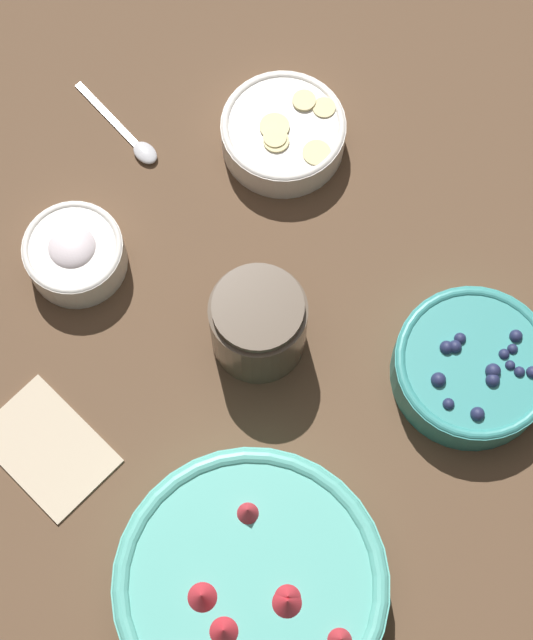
{
  "coord_description": "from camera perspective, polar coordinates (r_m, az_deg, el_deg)",
  "views": [
    {
      "loc": [
        0.33,
        -0.14,
        1.06
      ],
      "look_at": [
        -0.0,
        0.02,
        0.04
      ],
      "focal_mm": 60.0,
      "sensor_mm": 36.0,
      "label": 1
    }
  ],
  "objects": [
    {
      "name": "ground_plane",
      "position": [
        1.12,
        -0.67,
        -1.14
      ],
      "size": [
        4.0,
        4.0,
        0.0
      ],
      "primitive_type": "plane",
      "color": "brown"
    },
    {
      "name": "bowl_strawberries",
      "position": [
        1.03,
        -0.82,
        -14.04
      ],
      "size": [
        0.26,
        0.26,
        0.08
      ],
      "color": "#56B7A8",
      "rests_on": "ground_plane"
    },
    {
      "name": "bowl_blueberries",
      "position": [
        1.1,
        10.94,
        -2.46
      ],
      "size": [
        0.16,
        0.16,
        0.06
      ],
      "color": "teal",
      "rests_on": "ground_plane"
    },
    {
      "name": "bowl_bananas",
      "position": [
        1.19,
        0.91,
        9.98
      ],
      "size": [
        0.14,
        0.14,
        0.05
      ],
      "color": "white",
      "rests_on": "ground_plane"
    },
    {
      "name": "bowl_cream",
      "position": [
        1.15,
        -10.2,
        3.54
      ],
      "size": [
        0.11,
        0.11,
        0.05
      ],
      "color": "silver",
      "rests_on": "ground_plane"
    },
    {
      "name": "jar_chocolate",
      "position": [
        1.08,
        -0.55,
        -0.04
      ],
      "size": [
        0.1,
        0.1,
        0.1
      ],
      "color": "brown",
      "rests_on": "ground_plane"
    },
    {
      "name": "napkin",
      "position": [
        1.11,
        -11.6,
        -6.68
      ],
      "size": [
        0.15,
        0.13,
        0.01
      ],
      "color": "beige",
      "rests_on": "ground_plane"
    },
    {
      "name": "spoon",
      "position": [
        1.23,
        -7.26,
        9.6
      ],
      "size": [
        0.14,
        0.05,
        0.01
      ],
      "color": "silver",
      "rests_on": "ground_plane"
    }
  ]
}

